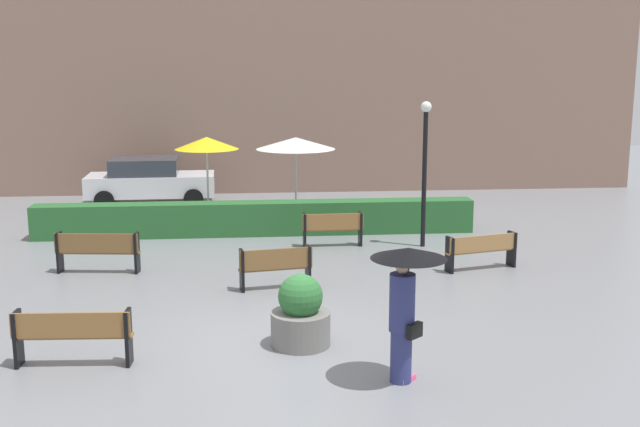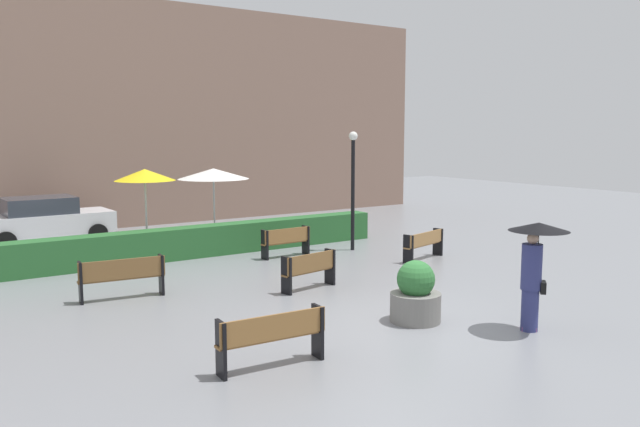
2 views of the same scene
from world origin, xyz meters
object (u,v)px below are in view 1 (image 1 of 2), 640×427
at_px(bench_near_left, 72,333).
at_px(lamp_post, 425,158).
at_px(pedestrian_with_umbrella, 405,291).
at_px(patio_umbrella_white, 296,143).
at_px(planter_pot, 301,315).
at_px(bench_far_left, 97,249).
at_px(bench_far_right, 482,249).
at_px(bench_mid_center, 276,265).
at_px(parked_car, 149,180).
at_px(patio_umbrella_yellow, 207,143).
at_px(bench_back_row, 333,227).

xyz_separation_m(bench_near_left, lamp_post, (7.25, 7.44, 1.76)).
height_order(pedestrian_with_umbrella, patio_umbrella_white, patio_umbrella_white).
relative_size(planter_pot, patio_umbrella_white, 0.49).
distance_m(bench_far_left, bench_near_left, 5.60).
xyz_separation_m(bench_far_right, bench_far_left, (-8.75, 0.53, 0.06)).
bearing_deg(bench_mid_center, bench_far_left, 157.63).
xyz_separation_m(bench_far_right, lamp_post, (-0.84, 2.40, 1.81)).
distance_m(bench_far_right, bench_far_left, 8.76).
height_order(bench_far_left, lamp_post, lamp_post).
distance_m(bench_far_left, lamp_post, 8.32).
distance_m(planter_pot, parked_car, 14.28).
bearing_deg(bench_far_left, patio_umbrella_white, 48.76).
relative_size(bench_near_left, parked_car, 0.44).
xyz_separation_m(planter_pot, patio_umbrella_yellow, (-2.02, 9.77, 1.91)).
bearing_deg(patio_umbrella_yellow, bench_mid_center, -75.05).
xyz_separation_m(bench_far_left, patio_umbrella_white, (4.84, 5.51, 1.78)).
bearing_deg(planter_pot, parked_car, 107.00).
xyz_separation_m(bench_back_row, patio_umbrella_white, (-0.74, 3.43, 1.83)).
height_order(patio_umbrella_white, parked_car, patio_umbrella_white).
distance_m(bench_far_left, patio_umbrella_yellow, 5.63).
xyz_separation_m(bench_mid_center, lamp_post, (3.94, 3.51, 1.79)).
xyz_separation_m(bench_far_left, lamp_post, (7.91, 1.88, 1.75)).
xyz_separation_m(bench_far_right, bench_near_left, (-8.09, -5.04, 0.05)).
bearing_deg(bench_far_left, bench_far_right, -3.44).
relative_size(bench_back_row, planter_pot, 1.29).
relative_size(bench_far_left, patio_umbrella_yellow, 0.73).
relative_size(bench_far_right, bench_back_row, 1.11).
xyz_separation_m(bench_far_left, planter_pot, (4.27, -4.97, -0.03)).
bearing_deg(lamp_post, planter_pot, -118.01).
xyz_separation_m(bench_far_left, bench_mid_center, (3.97, -1.63, -0.04)).
distance_m(bench_mid_center, planter_pot, 3.35).
bearing_deg(bench_near_left, pedestrian_with_umbrella, -12.32).
bearing_deg(parked_car, patio_umbrella_yellow, -60.95).
bearing_deg(bench_far_left, parked_car, 89.37).
bearing_deg(bench_back_row, patio_umbrella_yellow, 140.80).
bearing_deg(bench_back_row, parked_car, 129.75).
bearing_deg(bench_near_left, patio_umbrella_white, 69.35).
bearing_deg(lamp_post, patio_umbrella_yellow, 152.68).
xyz_separation_m(bench_mid_center, pedestrian_with_umbrella, (1.72, -5.03, 0.90)).
distance_m(bench_far_left, parked_car, 8.68).
relative_size(bench_mid_center, patio_umbrella_white, 0.62).
bearing_deg(bench_mid_center, patio_umbrella_yellow, 104.95).
bearing_deg(bench_back_row, patio_umbrella_white, 102.24).
distance_m(patio_umbrella_yellow, parked_car, 4.73).
height_order(bench_mid_center, bench_near_left, bench_near_left).
bearing_deg(bench_far_right, parked_car, 133.22).
distance_m(bench_near_left, parked_car, 14.26).
relative_size(bench_mid_center, pedestrian_with_umbrella, 0.75).
distance_m(bench_far_right, parked_car, 12.64).
relative_size(bench_near_left, patio_umbrella_yellow, 0.71).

